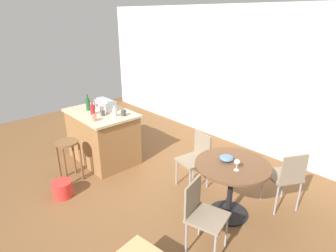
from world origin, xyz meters
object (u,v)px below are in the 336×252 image
wooden_stool (68,152)px  bottle_2 (88,104)px  toolbox (105,105)px  serving_bowl (227,158)px  folding_chair_left (202,212)px  plastic_bucket (62,189)px  wine_glass (237,162)px  folding_chair_far (196,156)px  dining_table (232,176)px  folding_chair_near (286,175)px  kitchen_island (103,136)px  cup_1 (124,113)px  cup_2 (98,103)px  bottle_0 (93,109)px  cup_0 (103,113)px  bottle_1 (115,112)px  cup_3 (94,118)px

wooden_stool → bottle_2: 0.98m
toolbox → serving_bowl: bearing=7.0°
folding_chair_left → plastic_bucket: folding_chair_left is taller
folding_chair_left → wine_glass: wine_glass is taller
folding_chair_far → wine_glass: (0.90, -0.28, 0.37)m
dining_table → folding_chair_near: bearing=56.4°
kitchen_island → cup_1: 0.70m
cup_2 → folding_chair_near: bearing=15.0°
folding_chair_far → bottle_0: bearing=-155.8°
folding_chair_far → cup_0: (-1.52, -0.67, 0.46)m
cup_0 → wine_glass: 2.46m
toolbox → bottle_1: bearing=-9.3°
cup_2 → serving_bowl: cup_2 is taller
bottle_0 → cup_1: size_ratio=1.81×
kitchen_island → wooden_stool: kitchen_island is taller
bottle_1 → cup_3: 0.36m
bottle_0 → bottle_2: bearing=168.3°
folding_chair_near → dining_table: bearing=-123.6°
folding_chair_near → cup_1: cup_1 is taller
folding_chair_left → cup_3: cup_3 is taller
bottle_2 → plastic_bucket: 1.57m
bottle_2 → toolbox: bearing=52.6°
bottle_1 → cup_2: size_ratio=1.48×
folding_chair_near → bottle_0: (-2.91, -1.22, 0.48)m
cup_0 → plastic_bucket: (0.40, -0.99, -0.85)m
dining_table → bottle_0: 2.58m
folding_chair_near → bottle_1: (-2.57, -0.99, 0.47)m
cup_1 → serving_bowl: cup_1 is taller
folding_chair_near → bottle_2: size_ratio=2.99×
dining_table → serving_bowl: (-0.11, 0.01, 0.22)m
wooden_stool → dining_table: dining_table is taller
plastic_bucket → cup_3: bearing=109.8°
bottle_2 → wooden_stool: bearing=-53.5°
wooden_stool → bottle_2: size_ratio=2.30×
bottle_1 → cup_3: size_ratio=1.66×
wooden_stool → cup_3: bearing=80.8°
bottle_0 → folding_chair_left: bearing=-3.1°
toolbox → cup_3: bearing=-48.6°
bottle_2 → wine_glass: size_ratio=2.06×
folding_chair_near → bottle_2: 3.41m
cup_2 → wooden_stool: bearing=-56.1°
bottle_2 → cup_1: (0.67, 0.30, -0.06)m
dining_table → cup_0: cup_0 is taller
serving_bowl → folding_chair_near: bearing=49.7°
bottle_0 → wine_glass: bottle_0 is taller
folding_chair_far → plastic_bucket: 2.04m
cup_2 → folding_chair_left: bearing=-9.0°
folding_chair_near → cup_0: 2.98m
kitchen_island → wooden_stool: size_ratio=1.88×
wine_glass → cup_2: bearing=-177.2°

